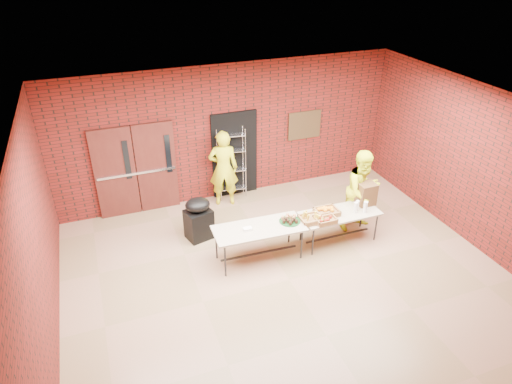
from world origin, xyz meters
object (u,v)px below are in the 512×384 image
at_px(volunteer_man, 362,191).
at_px(volunteer_woman, 223,168).
at_px(coffee_dispenser, 366,194).
at_px(covered_grill, 199,218).
at_px(table_left, 259,230).
at_px(wire_rack, 232,164).
at_px(table_right, 340,215).

bearing_deg(volunteer_man, volunteer_woman, 132.54).
xyz_separation_m(coffee_dispenser, covered_grill, (-3.35, 0.97, -0.44)).
xyz_separation_m(table_left, coffee_dispenser, (2.43, 0.14, 0.25)).
bearing_deg(wire_rack, covered_grill, -120.88).
bearing_deg(wire_rack, table_left, -86.65).
xyz_separation_m(table_left, table_right, (1.76, -0.01, -0.04)).
relative_size(wire_rack, covered_grill, 1.87).
xyz_separation_m(wire_rack, volunteer_man, (2.17, -2.21, 0.02)).
height_order(wire_rack, volunteer_woman, volunteer_woman).
xyz_separation_m(wire_rack, table_left, (-0.27, -2.50, -0.22)).
height_order(coffee_dispenser, volunteer_man, volunteer_man).
bearing_deg(coffee_dispenser, volunteer_man, 86.10).
xyz_separation_m(wire_rack, coffee_dispenser, (2.16, -2.36, 0.03)).
bearing_deg(coffee_dispenser, table_right, -167.93).
bearing_deg(volunteer_man, wire_rack, 126.21).
bearing_deg(table_left, coffee_dispenser, 5.73).
relative_size(table_left, table_right, 1.09).
height_order(covered_grill, volunteer_man, volunteer_man).
relative_size(table_left, volunteer_man, 0.99).
relative_size(volunteer_woman, volunteer_man, 1.02).
relative_size(table_right, volunteer_man, 0.91).
xyz_separation_m(table_right, covered_grill, (-2.68, 1.11, -0.14)).
bearing_deg(volunteer_man, covered_grill, 158.02).
bearing_deg(covered_grill, table_left, -64.71).
bearing_deg(volunteer_woman, covered_grill, 66.91).
height_order(wire_rack, coffee_dispenser, wire_rack).
bearing_deg(table_left, table_right, 2.29).
xyz_separation_m(wire_rack, volunteer_woman, (-0.27, -0.22, 0.04)).
bearing_deg(coffee_dispenser, covered_grill, 163.88).
height_order(table_left, volunteer_woman, volunteer_woman).
bearing_deg(volunteer_man, table_right, -164.88).
bearing_deg(wire_rack, volunteer_woman, -131.50).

